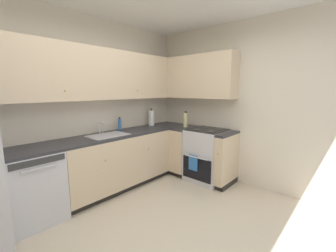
# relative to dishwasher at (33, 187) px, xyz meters

# --- Properties ---
(ground_plane) EXTENTS (3.85, 3.45, 0.02)m
(ground_plane) POSITION_rel_dishwasher_xyz_m (0.81, -1.43, -0.45)
(ground_plane) COLOR beige
(wall_back) EXTENTS (3.95, 0.05, 2.68)m
(wall_back) POSITION_rel_dishwasher_xyz_m (0.81, 0.33, 0.91)
(wall_back) COLOR beige
(wall_back) RESTS_ON ground_plane
(wall_right) EXTENTS (0.05, 3.55, 2.68)m
(wall_right) POSITION_rel_dishwasher_xyz_m (2.76, -1.43, 0.91)
(wall_right) COLOR beige
(wall_right) RESTS_ON ground_plane
(dishwasher) EXTENTS (0.60, 0.63, 0.87)m
(dishwasher) POSITION_rel_dishwasher_xyz_m (0.00, 0.00, 0.00)
(dishwasher) COLOR silver
(dishwasher) RESTS_ON ground_plane
(lower_cabinets_back) EXTENTS (1.83, 0.62, 0.87)m
(lower_cabinets_back) POSITION_rel_dishwasher_xyz_m (1.22, 0.00, 0.00)
(lower_cabinets_back) COLOR beige
(lower_cabinets_back) RESTS_ON ground_plane
(countertop_back) EXTENTS (3.04, 0.60, 0.03)m
(countertop_back) POSITION_rel_dishwasher_xyz_m (1.22, 0.00, 0.45)
(countertop_back) COLOR #2D2D33
(countertop_back) RESTS_ON lower_cabinets_back
(lower_cabinets_right) EXTENTS (0.62, 1.08, 0.87)m
(lower_cabinets_right) POSITION_rel_dishwasher_xyz_m (2.44, -0.73, 0.00)
(lower_cabinets_right) COLOR beige
(lower_cabinets_right) RESTS_ON ground_plane
(countertop_right) EXTENTS (0.60, 1.08, 0.03)m
(countertop_right) POSITION_rel_dishwasher_xyz_m (2.44, -0.73, 0.45)
(countertop_right) COLOR #2D2D33
(countertop_right) RESTS_ON lower_cabinets_right
(oven_range) EXTENTS (0.68, 0.62, 1.05)m
(oven_range) POSITION_rel_dishwasher_xyz_m (2.45, -0.92, 0.02)
(oven_range) COLOR silver
(oven_range) RESTS_ON ground_plane
(upper_cabinets_back) EXTENTS (2.72, 0.34, 0.75)m
(upper_cabinets_back) POSITION_rel_dishwasher_xyz_m (1.06, 0.14, 1.38)
(upper_cabinets_back) COLOR beige
(upper_cabinets_right) EXTENTS (0.32, 1.62, 0.75)m
(upper_cabinets_right) POSITION_rel_dishwasher_xyz_m (2.58, -0.51, 1.38)
(upper_cabinets_right) COLOR beige
(sink) EXTENTS (0.58, 0.40, 0.10)m
(sink) POSITION_rel_dishwasher_xyz_m (1.05, -0.03, 0.43)
(sink) COLOR #B7B7BC
(sink) RESTS_ON countertop_back
(faucet) EXTENTS (0.07, 0.16, 0.18)m
(faucet) POSITION_rel_dishwasher_xyz_m (1.06, 0.18, 0.58)
(faucet) COLOR silver
(faucet) RESTS_ON countertop_back
(soap_bottle) EXTENTS (0.06, 0.06, 0.23)m
(soap_bottle) POSITION_rel_dishwasher_xyz_m (1.42, 0.18, 0.57)
(soap_bottle) COLOR #3F72BF
(soap_bottle) RESTS_ON countertop_back
(paper_towel_roll) EXTENTS (0.11, 0.11, 0.35)m
(paper_towel_roll) POSITION_rel_dishwasher_xyz_m (2.15, 0.16, 0.61)
(paper_towel_roll) COLOR white
(paper_towel_roll) RESTS_ON countertop_back
(oil_bottle) EXTENTS (0.08, 0.08, 0.29)m
(oil_bottle) POSITION_rel_dishwasher_xyz_m (2.44, -0.45, 0.61)
(oil_bottle) COLOR beige
(oil_bottle) RESTS_ON countertop_right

